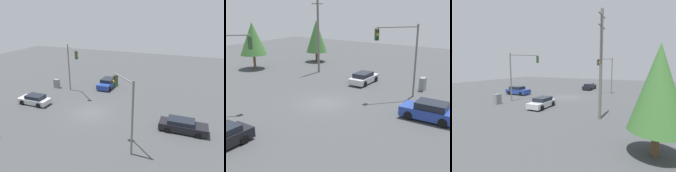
# 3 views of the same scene
# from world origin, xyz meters

# --- Properties ---
(ground_plane) EXTENTS (80.00, 80.00, 0.00)m
(ground_plane) POSITION_xyz_m (0.00, 0.00, 0.00)
(ground_plane) COLOR #424447
(sedan_silver) EXTENTS (4.14, 1.89, 1.27)m
(sedan_silver) POSITION_xyz_m (7.94, 0.27, 0.62)
(sedan_silver) COLOR silver
(sedan_silver) RESTS_ON ground_plane
(sedan_blue) EXTENTS (2.06, 4.24, 1.47)m
(sedan_blue) POSITION_xyz_m (1.51, -9.10, 0.71)
(sedan_blue) COLOR #233D93
(sedan_blue) RESTS_ON ground_plane
(traffic_signal_main) EXTENTS (2.51, 2.33, 6.62)m
(traffic_signal_main) POSITION_xyz_m (-5.95, 5.11, 4.47)
(traffic_signal_main) COLOR slate
(traffic_signal_main) RESTS_ON ground_plane
(traffic_signal_cross) EXTENTS (3.25, 3.03, 6.99)m
(traffic_signal_cross) POSITION_xyz_m (5.31, -5.02, 4.78)
(traffic_signal_cross) COLOR slate
(traffic_signal_cross) RESTS_ON ground_plane
(utility_pole_tall) EXTENTS (2.20, 0.28, 10.37)m
(utility_pole_tall) POSITION_xyz_m (9.47, 7.95, 5.48)
(utility_pole_tall) COLOR slate
(utility_pole_tall) RESTS_ON ground_plane
(electrical_cabinet) EXTENTS (0.88, 0.53, 1.37)m
(electrical_cabinet) POSITION_xyz_m (8.97, -6.17, 0.68)
(electrical_cabinet) COLOR gray
(electrical_cabinet) RESTS_ON ground_plane
(tree_far) EXTENTS (3.21, 3.21, 6.45)m
(tree_far) POSITION_xyz_m (14.99, 12.61, 3.97)
(tree_far) COLOR brown
(tree_far) RESTS_ON ground_plane
(tree_left) EXTENTS (3.63, 3.63, 6.40)m
(tree_left) POSITION_xyz_m (6.11, 16.69, 4.18)
(tree_left) COLOR brown
(tree_left) RESTS_ON ground_plane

